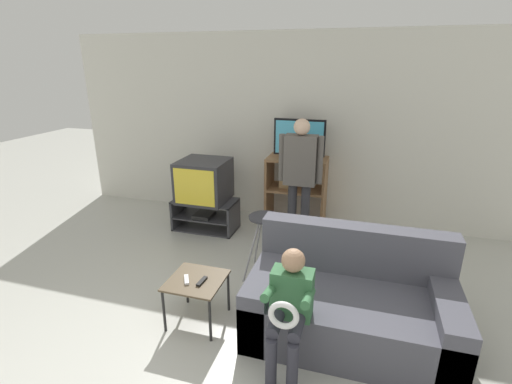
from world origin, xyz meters
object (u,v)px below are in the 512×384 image
folding_stool (265,228)px  snack_table (196,284)px  remote_control_white (187,280)px  remote_control_black (202,281)px  television_flat (299,140)px  tv_stand (206,215)px  media_shelf (296,191)px  television_main (204,181)px  couch (350,304)px  person_standing_adult (300,171)px  person_seated_child (290,304)px

folding_stool → snack_table: (-0.37, -0.91, -0.18)m
snack_table → remote_control_white: 0.10m
folding_stool → remote_control_black: (-0.30, -0.94, -0.12)m
television_flat → snack_table: television_flat is taller
tv_stand → folding_stool: size_ratio=1.24×
television_flat → tv_stand: bearing=-158.8°
media_shelf → television_main: bearing=-157.6°
remote_control_black → television_flat: bearing=84.7°
media_shelf → remote_control_white: (-0.51, -2.35, -0.07)m
television_main → television_flat: size_ratio=0.93×
tv_stand → remote_control_black: 2.02m
couch → media_shelf: bearing=112.4°
remote_control_white → couch: couch is taller
television_main → snack_table: television_main is taller
remote_control_white → television_main: bearing=80.3°
snack_table → remote_control_white: (-0.07, -0.04, 0.06)m
tv_stand → television_flat: bearing=21.2°
tv_stand → folding_stool: bearing=-39.6°
television_main → television_flat: (1.19, 0.45, 0.53)m
television_main → couch: television_main is taller
remote_control_black → snack_table: bearing=162.2°
remote_control_white → person_standing_adult: (0.64, 1.79, 0.53)m
tv_stand → remote_control_white: bearing=-70.5°
folding_stool → person_standing_adult: 0.96m
person_standing_adult → remote_control_black: bearing=-106.0°
couch → person_standing_adult: 1.82m
media_shelf → person_standing_adult: size_ratio=0.62×
tv_stand → person_standing_adult: (1.30, -0.07, 0.75)m
person_standing_adult → media_shelf: bearing=103.9°
tv_stand → remote_control_black: (0.79, -1.84, 0.22)m
tv_stand → person_standing_adult: person_standing_adult is taller
folding_stool → remote_control_white: 1.06m
television_main → person_seated_child: size_ratio=0.65×
television_main → media_shelf: (1.17, 0.48, -0.20)m
television_flat → couch: television_flat is taller
media_shelf → remote_control_white: bearing=-102.2°
person_seated_child → couch: bearing=52.5°
couch → tv_stand: bearing=141.6°
remote_control_black → person_standing_adult: person_standing_adult is taller
couch → person_seated_child: bearing=-127.5°
tv_stand → television_main: bearing=114.8°
couch → television_main: bearing=141.6°
media_shelf → couch: media_shelf is taller
couch → person_standing_adult: bearing=115.2°
media_shelf → person_seated_child: size_ratio=1.01×
snack_table → person_seated_child: bearing=-19.9°
tv_stand → television_flat: television_flat is taller
snack_table → person_seated_child: person_seated_child is taller
media_shelf → person_seated_child: (0.45, -2.63, 0.08)m
remote_control_white → person_standing_adult: 1.97m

